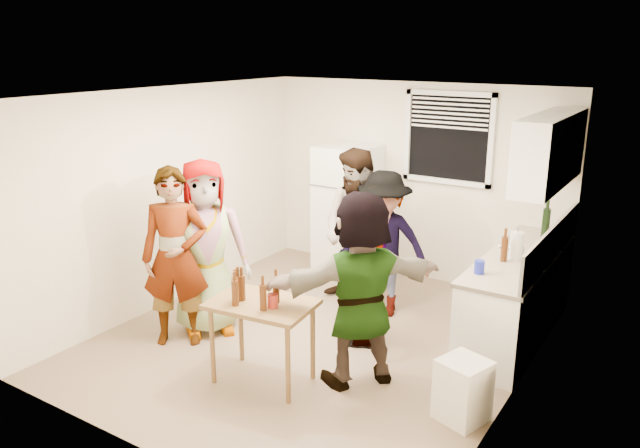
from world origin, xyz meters
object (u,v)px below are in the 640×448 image
Objects in this scene: blue_cup at (479,273)px; kettle at (514,256)px; trash_bin at (463,391)px; beer_bottle_table at (239,300)px; red_cup at (273,307)px; guest_grey at (210,329)px; beer_bottle_counter at (503,261)px; guest_orange at (359,379)px; wine_bottle at (544,238)px; guest_back_right at (381,312)px; guest_back_left at (356,302)px; guest_black at (367,341)px; refrigerator at (347,210)px; serving_table at (264,380)px; guest_stripe at (181,340)px.

kettle is at bearing 78.10° from blue_cup.
blue_cup is 0.24× the size of trash_bin.
beer_bottle_table is 1.94× the size of red_cup.
guest_grey is (-2.85, 0.13, -0.25)m from trash_bin.
beer_bottle_counter reaches higher than guest_orange.
wine_bottle is 0.20× the size of guest_back_right.
guest_grey is (-0.93, 0.59, -0.77)m from beer_bottle_table.
guest_back_right is (0.42, 1.98, -0.77)m from beer_bottle_table.
trash_bin is 1.72m from red_cup.
beer_bottle_table is at bearing -85.04° from guest_back_left.
guest_back_right is 0.75m from guest_black.
trash_bin is 0.32× the size of guest_back_right.
trash_bin reaches higher than guest_back_left.
guest_grey reaches higher than guest_black.
guest_orange is at bearing -125.03° from kettle.
guest_black is at bearing 76.86° from red_cup.
beer_bottle_counter reaches higher than guest_black.
guest_back_left is at bearing 88.81° from beer_bottle_table.
refrigerator is at bearing 156.88° from beer_bottle_counter.
serving_table is at bearing -137.20° from blue_cup.
beer_bottle_table reaches higher than guest_back_left.
trash_bin is at bearing -83.62° from beer_bottle_counter.
wine_bottle is 0.18× the size of guest_back_left.
beer_bottle_table is 0.13× the size of guest_orange.
kettle reaches higher than guest_orange.
guest_black is at bearing -85.37° from guest_back_right.
kettle is 0.13× the size of guest_orange.
guest_back_left is 1.00m from guest_black.
red_cup is at bearing -43.21° from guest_stripe.
wine_bottle is 3.49m from beer_bottle_table.
guest_back_left is at bearing 6.96° from guest_grey.
serving_table is at bearing -130.64° from beer_bottle_counter.
guest_grey is (-2.84, -2.32, -0.90)m from wine_bottle.
wine_bottle reaches higher than beer_bottle_table.
wine_bottle reaches higher than beer_bottle_counter.
guest_grey is 1.93m from guest_back_right.
guest_black is (0.28, 1.21, -0.77)m from red_cup.
refrigerator is at bearing 156.29° from kettle.
beer_bottle_table is 1.60m from guest_black.
blue_cup is at bearing -107.13° from kettle.
refrigerator is at bearing 132.75° from guest_back_left.
guest_back_left is (0.04, 2.07, -0.77)m from beer_bottle_table.
kettle is at bearing 108.61° from guest_black.
red_cup is at bearing -165.05° from trash_bin.
guest_grey is at bearing -51.70° from guest_orange.
blue_cup is at bearing 40.92° from beer_bottle_table.
red_cup is at bearing -9.12° from guest_orange.
blue_cup is at bearing 83.48° from guest_black.
guest_stripe is (-0.42, -2.68, -0.85)m from refrigerator.
trash_bin is 1.54m from guest_black.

